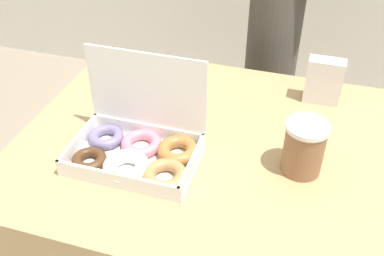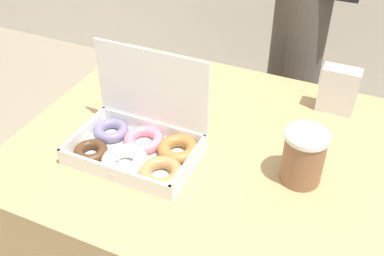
# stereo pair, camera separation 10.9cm
# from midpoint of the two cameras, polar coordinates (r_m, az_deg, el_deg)

# --- Properties ---
(table) EXTENTS (1.00, 0.83, 0.71)m
(table) POSITION_cam_midpoint_polar(r_m,az_deg,el_deg) (1.45, -0.65, -12.72)
(table) COLOR tan
(table) RESTS_ON ground_plane
(donut_box) EXTENTS (0.34, 0.25, 0.26)m
(donut_box) POSITION_cam_midpoint_polar(r_m,az_deg,el_deg) (1.14, -9.50, -2.67)
(donut_box) COLOR white
(donut_box) RESTS_ON table
(coffee_cup) EXTENTS (0.10, 0.10, 0.14)m
(coffee_cup) POSITION_cam_midpoint_polar(r_m,az_deg,el_deg) (1.09, 11.29, -2.58)
(coffee_cup) COLOR #8C6042
(coffee_cup) RESTS_ON table
(napkin_holder) EXTENTS (0.10, 0.05, 0.14)m
(napkin_holder) POSITION_cam_midpoint_polar(r_m,az_deg,el_deg) (1.36, 14.22, 5.73)
(napkin_holder) COLOR silver
(napkin_holder) RESTS_ON table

